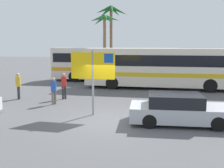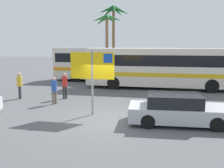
% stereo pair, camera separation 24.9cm
% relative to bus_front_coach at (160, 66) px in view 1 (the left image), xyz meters
% --- Properties ---
extents(ground, '(120.00, 120.00, 0.00)m').
position_rel_bus_front_coach_xyz_m(ground, '(-2.30, -9.49, -1.78)').
color(ground, '#565659').
extents(bus_front_coach, '(11.77, 2.45, 3.17)m').
position_rel_bus_front_coach_xyz_m(bus_front_coach, '(0.00, 0.00, 0.00)').
color(bus_front_coach, silver).
rests_on(bus_front_coach, ground).
extents(bus_rear_coach, '(11.77, 2.45, 3.17)m').
position_rel_bus_front_coach_xyz_m(bus_rear_coach, '(-4.32, 3.34, 0.00)').
color(bus_rear_coach, silver).
rests_on(bus_rear_coach, ground).
extents(ferry_sign, '(2.20, 0.12, 3.20)m').
position_rel_bus_front_coach_xyz_m(ferry_sign, '(-3.12, -8.63, 0.54)').
color(ferry_sign, gray).
rests_on(ferry_sign, ground).
extents(car_silver, '(4.51, 2.13, 1.32)m').
position_rel_bus_front_coach_xyz_m(car_silver, '(0.93, -9.30, -1.15)').
color(car_silver, '#B7BABF').
rests_on(car_silver, ground).
extents(pedestrian_crossing_lot, '(0.32, 0.32, 1.59)m').
position_rel_bus_front_coach_xyz_m(pedestrian_crossing_lot, '(-6.02, -6.84, -0.85)').
color(pedestrian_crossing_lot, '#706656').
rests_on(pedestrian_crossing_lot, ground).
extents(pedestrian_near_sign, '(0.32, 0.32, 1.69)m').
position_rel_bus_front_coach_xyz_m(pedestrian_near_sign, '(-8.84, -5.89, -0.79)').
color(pedestrian_near_sign, '#2D2D33').
rests_on(pedestrian_near_sign, ground).
extents(pedestrian_by_bus, '(0.32, 0.32, 1.69)m').
position_rel_bus_front_coach_xyz_m(pedestrian_by_bus, '(-5.99, -5.30, -0.79)').
color(pedestrian_by_bus, '#2D2D33').
rests_on(pedestrian_by_bus, ground).
extents(palm_tree_seaside, '(3.60, 3.68, 7.86)m').
position_rel_bus_front_coach_xyz_m(palm_tree_seaside, '(-5.65, 8.61, 4.45)').
color(palm_tree_seaside, brown).
rests_on(palm_tree_seaside, ground).
extents(palm_tree_inland, '(3.18, 3.18, 6.66)m').
position_rel_bus_front_coach_xyz_m(palm_tree_inland, '(-5.95, 6.64, 3.52)').
color(palm_tree_inland, brown).
rests_on(palm_tree_inland, ground).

